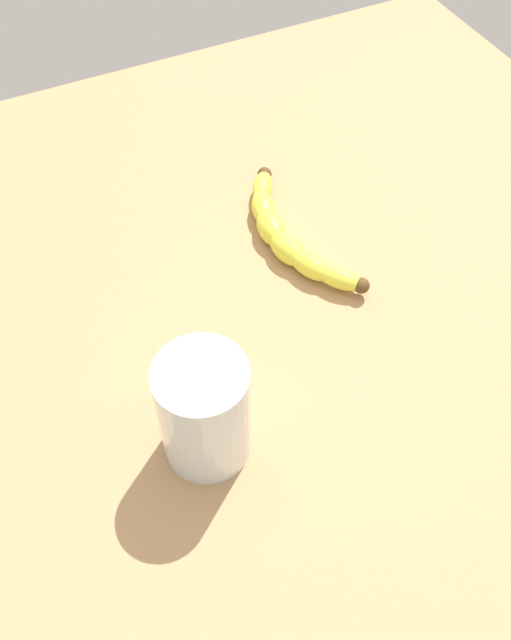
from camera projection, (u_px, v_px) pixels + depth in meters
The scene contains 3 objects.
wooden_tabletop at pixel (269, 387), 71.05cm from camera, with size 120.00×120.00×3.00cm, color tan.
banana at pixel (288, 235), 80.23cm from camera, with size 8.03×23.37×3.16cm.
smoothie_glass at pixel (205, 413), 60.64cm from camera, with size 8.37×8.37×12.54cm.
Camera 1 is at (17.49, 33.26, 62.22)cm, focal length 38.08 mm.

